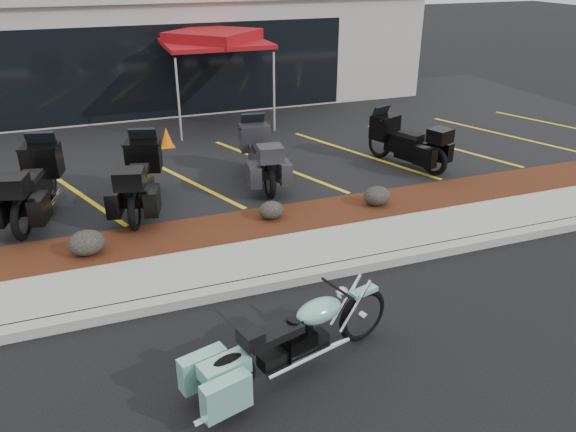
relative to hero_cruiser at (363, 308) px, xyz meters
name	(u,v)px	position (x,y,z in m)	size (l,w,h in m)	color
ground	(256,328)	(-1.21, 0.71, -0.49)	(90.00, 90.00, 0.00)	black
curb	(238,289)	(-1.21, 1.61, -0.42)	(24.00, 0.25, 0.15)	gray
sidewalk	(226,267)	(-1.21, 2.31, -0.42)	(24.00, 1.20, 0.15)	gray
mulch_bed	(209,234)	(-1.21, 3.51, -0.41)	(24.00, 1.20, 0.16)	#32180B
upper_lot	(162,145)	(-1.21, 8.91, -0.42)	(26.00, 9.60, 0.15)	black
dealership_building	(128,37)	(-1.21, 15.18, 1.51)	(18.00, 8.16, 4.00)	#A39F93
boulder_left	(87,243)	(-3.23, 3.33, -0.13)	(0.58, 0.48, 0.41)	black
boulder_mid	(271,210)	(-0.02, 3.59, -0.17)	(0.47, 0.39, 0.33)	black
boulder_right	(377,196)	(2.09, 3.47, -0.15)	(0.53, 0.44, 0.37)	black
hero_cruiser	(363,308)	(0.00, 0.00, 0.00)	(2.81, 0.71, 0.99)	#79BDA3
touring_black_front	(45,166)	(-3.82, 5.97, 0.35)	(2.39, 0.91, 1.39)	black
touring_black_mid	(145,161)	(-1.96, 5.65, 0.34)	(2.34, 0.89, 1.36)	black
touring_grey	(253,142)	(0.44, 6.16, 0.31)	(2.25, 0.86, 1.31)	#29282D
touring_black_rear	(380,132)	(3.50, 5.96, 0.28)	(2.16, 0.83, 1.26)	black
traffic_cone	(167,137)	(-1.12, 8.52, -0.09)	(0.33, 0.33, 0.50)	orange
popup_canopy	(213,40)	(0.60, 10.21, 1.97)	(3.08, 3.08, 2.55)	silver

